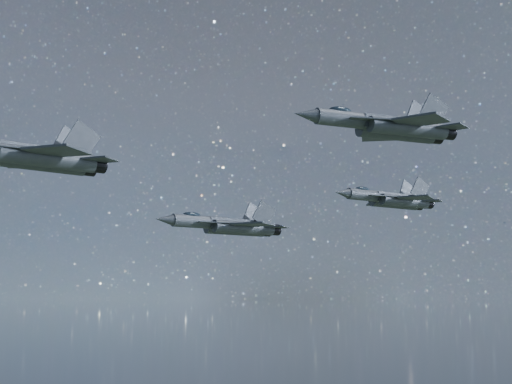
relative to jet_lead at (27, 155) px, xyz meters
name	(u,v)px	position (x,y,z in m)	size (l,w,h in m)	color
jet_lead	(27,155)	(0.00, 0.00, 0.00)	(19.93, 13.46, 5.02)	#30363C
jet_left	(230,226)	(29.39, 23.42, -3.34)	(19.92, 13.73, 5.00)	#30363C
jet_right	(390,126)	(28.29, -18.31, 1.31)	(15.65, 11.19, 4.01)	#30363C
jet_slot	(392,199)	(44.69, 6.21, -1.03)	(15.96, 11.03, 4.01)	#30363C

